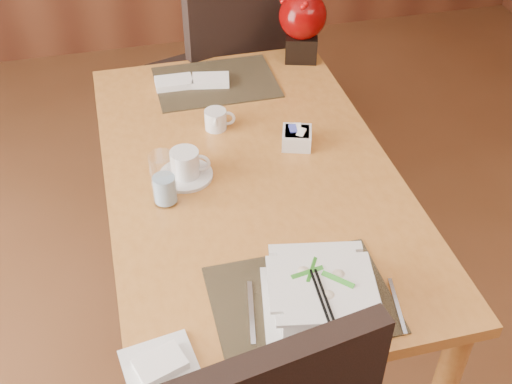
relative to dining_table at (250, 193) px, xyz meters
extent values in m
cube|color=#BB7634|center=(0.00, 0.00, 0.08)|extent=(0.90, 1.50, 0.04)
cylinder|color=#BB7634|center=(-0.39, 0.69, -0.30)|extent=(0.07, 0.07, 0.71)
cylinder|color=#BB7634|center=(0.39, 0.69, -0.30)|extent=(0.07, 0.07, 0.71)
cube|color=black|center=(0.00, -0.55, 0.10)|extent=(0.45, 0.33, 0.01)
cube|color=black|center=(0.00, 0.55, 0.10)|extent=(0.45, 0.33, 0.01)
cube|color=silver|center=(0.03, -0.59, 0.10)|extent=(0.32, 0.32, 0.01)
cube|color=silver|center=(0.03, -0.59, 0.16)|extent=(0.23, 0.23, 0.09)
cylinder|color=#D9C675|center=(0.03, -0.59, 0.16)|extent=(0.18, 0.18, 0.08)
cylinder|color=silver|center=(-0.20, 0.01, 0.10)|extent=(0.17, 0.17, 0.01)
cylinder|color=silver|center=(-0.20, 0.01, 0.15)|extent=(0.11, 0.11, 0.08)
cylinder|color=black|center=(-0.20, 0.01, 0.19)|extent=(0.08, 0.08, 0.01)
cylinder|color=silver|center=(-0.28, -0.09, 0.18)|extent=(0.09, 0.09, 0.17)
cube|color=silver|center=(0.18, 0.09, 0.13)|extent=(0.12, 0.12, 0.06)
cube|color=black|center=(0.37, 0.66, 0.15)|extent=(0.16, 0.16, 0.10)
sphere|color=#7D0505|center=(0.37, 0.66, 0.28)|extent=(0.19, 0.19, 0.19)
cube|color=silver|center=(-0.37, -0.67, 0.10)|extent=(0.19, 0.19, 0.01)
cube|color=black|center=(0.08, 1.03, -0.17)|extent=(0.61, 0.61, 0.06)
cube|color=black|center=(0.15, 0.81, 0.13)|extent=(0.46, 0.19, 0.53)
cylinder|color=black|center=(0.21, 1.28, -0.43)|extent=(0.04, 0.04, 0.46)
cylinder|color=black|center=(0.33, 0.90, -0.43)|extent=(0.04, 0.04, 0.46)
cylinder|color=black|center=(-0.17, 1.16, -0.43)|extent=(0.04, 0.04, 0.46)
cylinder|color=black|center=(-0.05, 0.77, -0.43)|extent=(0.04, 0.04, 0.46)
camera|label=1|loc=(-0.37, -1.55, 1.35)|focal=45.00mm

